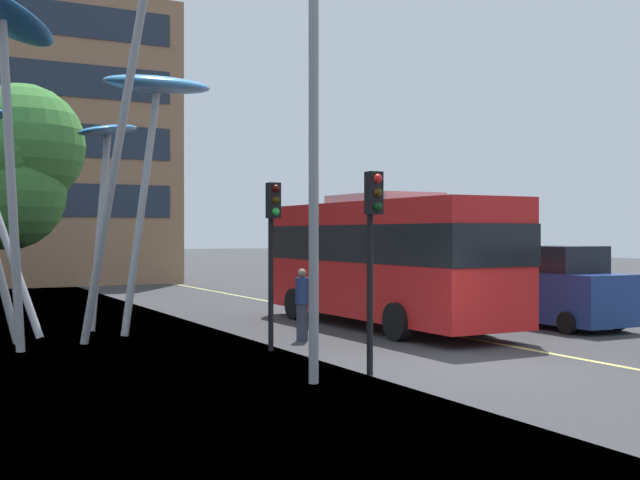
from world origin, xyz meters
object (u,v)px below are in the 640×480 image
at_px(traffic_light_kerb_far, 273,230).
at_px(car_parked_mid, 557,289).
at_px(pedestrian, 302,304).
at_px(car_parked_far, 420,279).
at_px(street_lamp, 329,84).
at_px(red_bus, 383,255).
at_px(leaf_sculpture, 55,82).
at_px(traffic_light_kerb_near, 373,228).

height_order(traffic_light_kerb_far, car_parked_mid, traffic_light_kerb_far).
distance_m(car_parked_mid, pedestrian, 7.76).
relative_size(car_parked_mid, pedestrian, 2.39).
xyz_separation_m(car_parked_far, street_lamp, (-9.73, -11.14, 4.31)).
relative_size(traffic_light_kerb_far, pedestrian, 2.13).
bearing_deg(red_bus, leaf_sculpture, 170.60).
bearing_deg(pedestrian, red_bus, 24.98).
height_order(car_parked_mid, street_lamp, street_lamp).
distance_m(traffic_light_kerb_far, car_parked_far, 11.78).
bearing_deg(car_parked_far, pedestrian, -142.23).
bearing_deg(traffic_light_kerb_far, red_bus, 31.16).
relative_size(traffic_light_kerb_near, pedestrian, 2.13).
xyz_separation_m(traffic_light_kerb_far, car_parked_mid, (9.11, 0.52, -1.67)).
relative_size(traffic_light_kerb_near, car_parked_mid, 0.89).
distance_m(car_parked_mid, car_parked_far, 6.76).
relative_size(traffic_light_kerb_near, car_parked_far, 0.89).
relative_size(leaf_sculpture, traffic_light_kerb_far, 2.71).
bearing_deg(car_parked_far, traffic_light_kerb_far, -141.35).
bearing_deg(red_bus, street_lamp, -128.54).
relative_size(red_bus, leaf_sculpture, 0.96).
height_order(traffic_light_kerb_near, street_lamp, street_lamp).
bearing_deg(car_parked_mid, street_lamp, -155.77).
bearing_deg(street_lamp, red_bus, 51.46).
bearing_deg(street_lamp, pedestrian, 68.69).
relative_size(leaf_sculpture, traffic_light_kerb_near, 2.70).
xyz_separation_m(car_parked_mid, pedestrian, (-7.72, 0.79, -0.18)).
xyz_separation_m(leaf_sculpture, pedestrian, (5.41, -3.00, -5.56)).
xyz_separation_m(traffic_light_kerb_near, street_lamp, (-1.02, -0.18, 2.59)).
xyz_separation_m(leaf_sculpture, traffic_light_kerb_near, (4.41, -8.00, -3.70)).
bearing_deg(pedestrian, traffic_light_kerb_near, -101.30).
bearing_deg(red_bus, traffic_light_kerb_near, -123.52).
distance_m(traffic_light_kerb_near, pedestrian, 5.42).
distance_m(leaf_sculpture, pedestrian, 8.32).
distance_m(traffic_light_kerb_far, car_parked_mid, 9.28).
bearing_deg(traffic_light_kerb_far, car_parked_far, 38.65).
distance_m(street_lamp, pedestrian, 7.11).
relative_size(car_parked_mid, street_lamp, 0.50).
height_order(red_bus, street_lamp, street_lamp).
height_order(red_bus, leaf_sculpture, leaf_sculpture).
relative_size(traffic_light_kerb_near, traffic_light_kerb_far, 1.00).
height_order(leaf_sculpture, traffic_light_kerb_far, leaf_sculpture).
xyz_separation_m(leaf_sculpture, car_parked_far, (13.12, 2.97, -5.42)).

